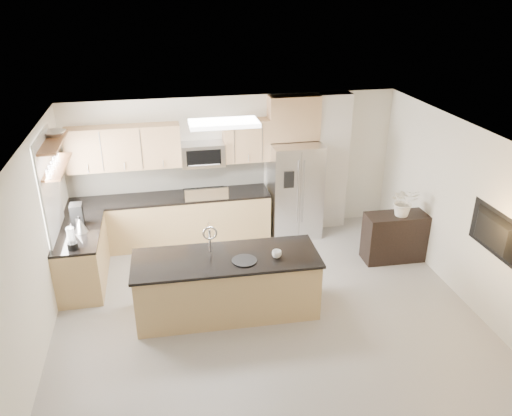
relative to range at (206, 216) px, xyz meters
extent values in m
plane|color=#9E9B97|center=(0.60, -2.92, -0.47)|extent=(6.50, 6.50, 0.00)
cube|color=silver|center=(0.60, -2.92, 2.13)|extent=(6.00, 6.50, 0.02)
cube|color=white|center=(0.60, 0.33, 0.83)|extent=(6.00, 0.02, 2.60)
cube|color=white|center=(-2.40, -2.92, 0.83)|extent=(0.02, 6.50, 2.60)
cube|color=white|center=(3.60, -2.92, 0.83)|extent=(0.02, 6.50, 2.60)
cube|color=tan|center=(-0.63, 0.00, -0.03)|extent=(3.55, 0.65, 0.88)
cube|color=black|center=(-0.63, 0.00, 0.43)|extent=(3.55, 0.66, 0.04)
cube|color=beige|center=(-0.63, 0.32, 0.71)|extent=(3.55, 0.02, 0.52)
cube|color=tan|center=(-2.07, -1.07, -0.03)|extent=(0.65, 1.50, 0.88)
cube|color=black|center=(-2.07, -1.07, 0.43)|extent=(0.66, 1.50, 0.04)
cube|color=black|center=(0.00, 0.00, -0.02)|extent=(0.76, 0.64, 0.90)
cube|color=black|center=(0.00, 0.00, 0.44)|extent=(0.76, 0.62, 0.03)
cube|color=silver|center=(0.00, -0.30, 0.56)|extent=(0.76, 0.04, 0.22)
cube|color=tan|center=(-1.34, 0.16, 1.35)|extent=(1.92, 0.33, 0.75)
cube|color=tan|center=(0.79, 0.16, 1.35)|extent=(0.82, 0.33, 0.75)
cube|color=silver|center=(0.00, 0.13, 1.16)|extent=(0.76, 0.40, 0.40)
cube|color=black|center=(0.00, -0.07, 1.16)|extent=(0.60, 0.02, 0.28)
cube|color=silver|center=(1.66, -0.05, 0.42)|extent=(0.92, 0.75, 1.78)
cube|color=#969799|center=(1.66, -0.43, 0.42)|extent=(0.02, 0.01, 1.69)
cube|color=black|center=(1.44, -0.44, 0.78)|extent=(0.18, 0.03, 0.30)
cube|color=beige|center=(2.42, 0.18, 0.83)|extent=(0.60, 0.30, 2.60)
cube|color=white|center=(-2.38, -1.07, 1.18)|extent=(0.03, 1.05, 1.55)
cube|color=white|center=(-2.37, -1.07, 1.18)|extent=(0.03, 1.15, 1.65)
cube|color=brown|center=(-2.25, -0.97, 1.48)|extent=(0.30, 1.20, 0.04)
cube|color=brown|center=(-2.25, -0.97, 1.85)|extent=(0.30, 1.20, 0.04)
cube|color=white|center=(0.20, -1.32, 2.09)|extent=(1.00, 0.50, 0.06)
cube|color=tan|center=(0.05, -2.29, -0.04)|extent=(2.58, 0.96, 0.87)
cube|color=black|center=(0.05, -2.29, 0.41)|extent=(2.65, 1.02, 0.04)
cube|color=black|center=(-0.15, -2.29, 0.40)|extent=(0.54, 0.39, 0.01)
cylinder|color=silver|center=(-0.15, -2.07, 0.60)|extent=(0.03, 0.03, 0.34)
torus|color=silver|center=(-0.15, -2.13, 0.75)|extent=(0.21, 0.03, 0.21)
cube|color=black|center=(3.10, -1.36, -0.05)|extent=(1.07, 0.47, 0.85)
imported|color=white|center=(0.74, -2.44, 0.49)|extent=(0.14, 0.14, 0.11)
cylinder|color=black|center=(0.28, -2.45, 0.44)|extent=(0.45, 0.45, 0.02)
cylinder|color=black|center=(-2.07, -1.65, 0.50)|extent=(0.15, 0.15, 0.10)
cylinder|color=silver|center=(-2.07, -1.65, 0.67)|extent=(0.11, 0.11, 0.24)
cone|color=silver|center=(-2.02, -1.11, 0.56)|extent=(0.21, 0.21, 0.23)
cylinder|color=black|center=(-2.02, -1.11, 0.69)|extent=(0.04, 0.04, 0.04)
cube|color=black|center=(-2.09, -0.84, 0.62)|extent=(0.20, 0.23, 0.35)
cylinder|color=silver|center=(-2.09, -0.90, 0.54)|extent=(0.11, 0.11, 0.12)
imported|color=silver|center=(-2.25, -0.73, 1.92)|extent=(0.53, 0.53, 0.10)
imported|color=white|center=(3.16, -1.40, 0.75)|extent=(0.79, 0.72, 0.75)
imported|color=black|center=(3.51, -3.12, 0.88)|extent=(0.14, 1.08, 0.62)
camera|label=1|loc=(-0.73, -8.31, 3.97)|focal=35.00mm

